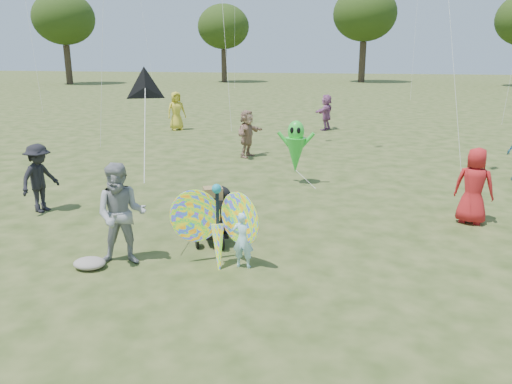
% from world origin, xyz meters
% --- Properties ---
extents(ground, '(160.00, 160.00, 0.00)m').
position_xyz_m(ground, '(0.00, 0.00, 0.00)').
color(ground, '#51592B').
rests_on(ground, ground).
extents(child_girl, '(0.36, 0.24, 0.98)m').
position_xyz_m(child_girl, '(-0.27, 0.71, 0.49)').
color(child_girl, '#ACE5F4').
rests_on(child_girl, ground).
extents(adult_man, '(1.00, 0.87, 1.76)m').
position_xyz_m(adult_man, '(-2.29, 0.47, 0.88)').
color(adult_man, gray).
rests_on(adult_man, ground).
extents(grey_bag, '(0.54, 0.45, 0.17)m').
position_xyz_m(grey_bag, '(-2.78, 0.17, 0.09)').
color(grey_bag, gray).
rests_on(grey_bag, ground).
extents(crowd_a, '(0.92, 0.75, 1.62)m').
position_xyz_m(crowd_a, '(3.96, 3.85, 0.81)').
color(crowd_a, '#B21C1E').
rests_on(crowd_a, ground).
extents(crowd_b, '(0.78, 1.10, 1.55)m').
position_xyz_m(crowd_b, '(-5.39, 2.81, 0.77)').
color(crowd_b, black).
rests_on(crowd_b, ground).
extents(crowd_d, '(0.88, 1.57, 1.62)m').
position_xyz_m(crowd_d, '(-2.12, 9.69, 0.81)').
color(crowd_d, '#A27C64').
rests_on(crowd_d, ground).
extents(crowd_g, '(1.02, 0.97, 1.75)m').
position_xyz_m(crowd_g, '(-6.60, 15.05, 0.87)').
color(crowd_g, gold).
rests_on(crowd_g, ground).
extents(crowd_j, '(0.96, 1.58, 1.63)m').
position_xyz_m(crowd_j, '(0.15, 16.42, 0.81)').
color(crowd_j, '#A25C93').
rests_on(crowd_j, ground).
extents(jogging_stroller, '(0.78, 1.15, 1.09)m').
position_xyz_m(jogging_stroller, '(-1.05, 1.78, 0.61)').
color(jogging_stroller, black).
rests_on(jogging_stroller, ground).
extents(butterfly_kite, '(1.74, 0.75, 1.62)m').
position_xyz_m(butterfly_kite, '(-0.70, 0.71, 0.69)').
color(butterfly_kite, red).
rests_on(butterfly_kite, ground).
extents(delta_kite_rig, '(1.08, 2.04, 1.83)m').
position_xyz_m(delta_kite_rig, '(-2.52, 2.29, 2.83)').
color(delta_kite_rig, black).
rests_on(delta_kite_rig, ground).
extents(alien_kite, '(1.12, 0.69, 1.74)m').
position_xyz_m(alien_kite, '(-0.07, 6.36, 0.97)').
color(alien_kite, green).
rests_on(alien_kite, ground).
extents(tree_line, '(91.78, 33.60, 10.79)m').
position_xyz_m(tree_line, '(3.67, 44.99, 6.86)').
color(tree_line, '#3A2D21').
rests_on(tree_line, ground).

